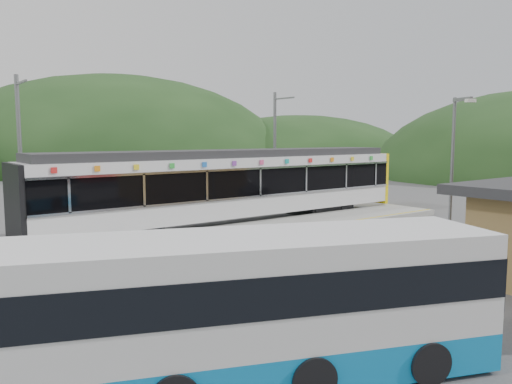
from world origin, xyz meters
TOP-DOWN VIEW (x-y plane):
  - ground at (0.00, 0.00)m, footprint 120.00×120.00m
  - hills at (6.19, 5.29)m, footprint 146.00×149.00m
  - platform at (0.00, 3.30)m, footprint 26.00×3.20m
  - yellow_line at (0.00, 2.00)m, footprint 26.00×0.10m
  - train at (2.28, 6.00)m, footprint 20.44×3.01m
  - catenary_mast_west at (-7.00, 8.56)m, footprint 0.18×1.80m
  - catenary_mast_east at (7.00, 8.56)m, footprint 0.18×1.80m
  - bus at (-6.96, -7.30)m, footprint 9.84×5.69m
  - lamp_post at (5.43, -4.03)m, footprint 0.49×1.09m

SIDE VIEW (x-z plane):
  - ground at x=0.00m, z-range 0.00..0.00m
  - hills at x=6.19m, z-range -13.00..13.00m
  - platform at x=0.00m, z-range 0.00..0.30m
  - yellow_line at x=0.00m, z-range 0.30..0.31m
  - bus at x=-6.96m, z-range -0.05..2.60m
  - train at x=2.28m, z-range 0.19..3.93m
  - lamp_post at x=5.43m, z-range 0.57..6.43m
  - catenary_mast_west at x=-7.00m, z-range 0.15..7.15m
  - catenary_mast_east at x=7.00m, z-range 0.15..7.15m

